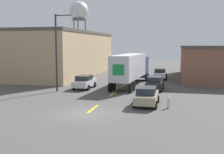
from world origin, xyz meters
name	(u,v)px	position (x,y,z in m)	size (l,w,h in m)	color
ground_plane	(87,113)	(0.00, 0.00, 0.00)	(160.00, 160.00, 0.00)	#4C4947
road_centerline	(113,94)	(0.00, 8.88, 0.00)	(0.20, 17.45, 0.01)	gold
warehouse_left	(55,53)	(-14.11, 25.26, 3.68)	(14.09, 25.92, 7.35)	tan
warehouse_right	(224,62)	(13.43, 25.75, 2.54)	(12.74, 19.52, 5.06)	brown
semi_truck	(132,67)	(0.91, 15.41, 2.37)	(3.27, 13.30, 3.98)	navy
parked_car_right_far	(160,74)	(4.08, 22.90, 0.82)	(1.97, 4.17, 1.59)	silver
parked_car_left_far	(84,82)	(-4.08, 11.49, 0.82)	(1.97, 4.17, 1.59)	silver
parked_car_right_mid	(154,83)	(4.08, 12.16, 0.82)	(1.97, 4.17, 1.59)	black
parked_car_right_near	(147,96)	(4.08, 3.90, 0.82)	(1.97, 4.17, 1.59)	tan
water_tower	(79,12)	(-20.74, 56.18, 14.40)	(5.29, 5.29, 17.28)	#47474C
street_lamp	(58,47)	(-6.14, 8.86, 4.87)	(2.41, 0.32, 8.45)	#2D2D30
fire_hydrant	(169,103)	(5.96, 3.14, 0.45)	(0.22, 0.22, 0.90)	silver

